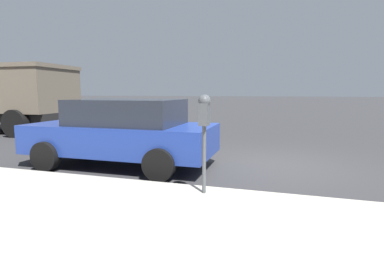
{
  "coord_description": "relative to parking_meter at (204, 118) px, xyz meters",
  "views": [
    {
      "loc": [
        -6.93,
        -0.15,
        1.69
      ],
      "look_at": [
        -2.32,
        1.22,
        1.11
      ],
      "focal_mm": 28.0,
      "sensor_mm": 36.0,
      "label": 1
    }
  ],
  "objects": [
    {
      "name": "ground_plane",
      "position": [
        2.53,
        -0.96,
        -1.29
      ],
      "size": [
        220.0,
        220.0,
        0.0
      ],
      "primitive_type": "plane",
      "color": "#333335"
    },
    {
      "name": "parking_meter",
      "position": [
        0.0,
        0.0,
        0.0
      ],
      "size": [
        0.21,
        0.19,
        1.53
      ],
      "color": "#4C5156",
      "rests_on": "sidewalk"
    },
    {
      "name": "car_blue",
      "position": [
        1.64,
        2.33,
        -0.49
      ],
      "size": [
        2.04,
        4.23,
        1.52
      ],
      "rotation": [
        0.0,
        0.0,
        0.0
      ],
      "color": "navy",
      "rests_on": "ground_plane"
    }
  ]
}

